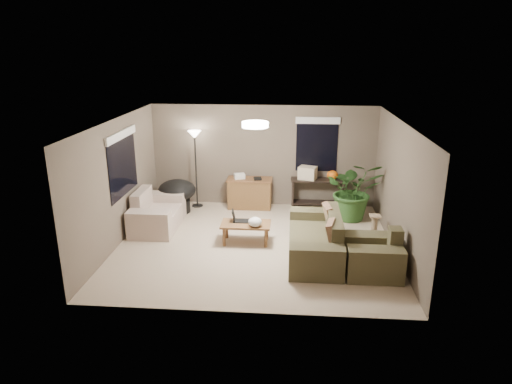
# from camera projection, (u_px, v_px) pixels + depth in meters

# --- Properties ---
(room_shell) EXTENTS (5.50, 5.50, 5.50)m
(room_shell) POSITION_uv_depth(u_px,v_px,m) (255.00, 185.00, 8.89)
(room_shell) COLOR #C2AD90
(room_shell) RESTS_ON ground
(main_sofa) EXTENTS (0.95, 2.20, 0.85)m
(main_sofa) POSITION_uv_depth(u_px,v_px,m) (317.00, 241.00, 8.69)
(main_sofa) COLOR #46412A
(main_sofa) RESTS_ON ground
(throw_pillows) EXTENTS (0.32, 1.38, 0.47)m
(throw_pillows) POSITION_uv_depth(u_px,v_px,m) (331.00, 224.00, 8.56)
(throw_pillows) COLOR #8C7251
(throw_pillows) RESTS_ON main_sofa
(loveseat) EXTENTS (0.90, 1.60, 0.85)m
(loveseat) POSITION_uv_depth(u_px,v_px,m) (156.00, 215.00, 10.05)
(loveseat) COLOR beige
(loveseat) RESTS_ON ground
(armchair) EXTENTS (0.95, 1.00, 0.85)m
(armchair) POSITION_uv_depth(u_px,v_px,m) (373.00, 257.00, 8.04)
(armchair) COLOR #454029
(armchair) RESTS_ON ground
(coffee_table) EXTENTS (1.00, 0.55, 0.42)m
(coffee_table) POSITION_uv_depth(u_px,v_px,m) (246.00, 226.00, 9.24)
(coffee_table) COLOR brown
(coffee_table) RESTS_ON ground
(laptop) EXTENTS (0.37, 0.23, 0.24)m
(laptop) POSITION_uv_depth(u_px,v_px,m) (238.00, 219.00, 9.31)
(laptop) COLOR black
(laptop) RESTS_ON coffee_table
(plastic_bag) EXTENTS (0.28, 0.26, 0.19)m
(plastic_bag) POSITION_uv_depth(u_px,v_px,m) (255.00, 222.00, 9.04)
(plastic_bag) COLOR white
(plastic_bag) RESTS_ON coffee_table
(desk) EXTENTS (1.10, 0.50, 0.75)m
(desk) POSITION_uv_depth(u_px,v_px,m) (250.00, 193.00, 11.25)
(desk) COLOR brown
(desk) RESTS_ON ground
(desk_papers) EXTENTS (0.71, 0.31, 0.12)m
(desk_papers) POSITION_uv_depth(u_px,v_px,m) (243.00, 177.00, 11.13)
(desk_papers) COLOR silver
(desk_papers) RESTS_ON desk
(console_table) EXTENTS (1.30, 0.40, 0.75)m
(console_table) POSITION_uv_depth(u_px,v_px,m) (317.00, 191.00, 11.19)
(console_table) COLOR black
(console_table) RESTS_ON ground
(pumpkin) EXTENTS (0.36, 0.36, 0.22)m
(pumpkin) POSITION_uv_depth(u_px,v_px,m) (332.00, 175.00, 11.03)
(pumpkin) COLOR orange
(pumpkin) RESTS_ON console_table
(cardboard_box) EXTENTS (0.49, 0.42, 0.31)m
(cardboard_box) POSITION_uv_depth(u_px,v_px,m) (308.00, 173.00, 11.06)
(cardboard_box) COLOR beige
(cardboard_box) RESTS_ON console_table
(papasan_chair) EXTENTS (1.15, 1.15, 0.80)m
(papasan_chair) POSITION_uv_depth(u_px,v_px,m) (177.00, 194.00, 10.94)
(papasan_chair) COLOR black
(papasan_chair) RESTS_ON ground
(floor_lamp) EXTENTS (0.32, 0.32, 1.91)m
(floor_lamp) POSITION_uv_depth(u_px,v_px,m) (195.00, 144.00, 10.99)
(floor_lamp) COLOR black
(floor_lamp) RESTS_ON ground
(ceiling_fixture) EXTENTS (0.50, 0.50, 0.10)m
(ceiling_fixture) POSITION_uv_depth(u_px,v_px,m) (255.00, 125.00, 8.52)
(ceiling_fixture) COLOR white
(ceiling_fixture) RESTS_ON room_shell
(houseplant) EXTENTS (1.27, 1.41, 1.10)m
(houseplant) POSITION_uv_depth(u_px,v_px,m) (354.00, 196.00, 10.46)
(houseplant) COLOR #2D5923
(houseplant) RESTS_ON ground
(cat_scratching_post) EXTENTS (0.32, 0.32, 0.50)m
(cat_scratching_post) POSITION_uv_depth(u_px,v_px,m) (374.00, 228.00, 9.52)
(cat_scratching_post) COLOR tan
(cat_scratching_post) RESTS_ON ground
(window_left) EXTENTS (0.05, 1.56, 1.33)m
(window_left) POSITION_uv_depth(u_px,v_px,m) (122.00, 153.00, 9.22)
(window_left) COLOR black
(window_left) RESTS_ON room_shell
(window_back) EXTENTS (1.06, 0.05, 1.33)m
(window_back) POSITION_uv_depth(u_px,v_px,m) (317.00, 135.00, 10.98)
(window_back) COLOR black
(window_back) RESTS_ON room_shell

